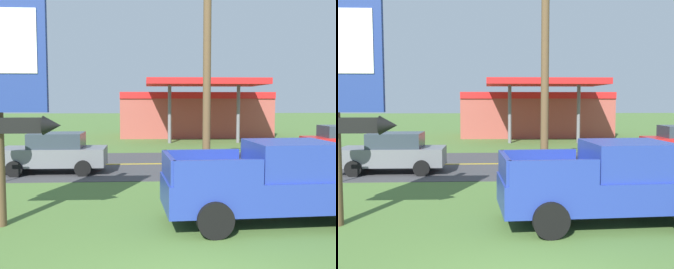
{
  "view_description": "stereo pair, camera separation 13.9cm",
  "coord_description": "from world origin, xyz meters",
  "views": [
    {
      "loc": [
        -0.78,
        -5.46,
        2.93
      ],
      "look_at": [
        0.0,
        8.0,
        1.8
      ],
      "focal_mm": 43.11,
      "sensor_mm": 36.0,
      "label": 1
    },
    {
      "loc": [
        -0.64,
        -5.47,
        2.93
      ],
      "look_at": [
        0.0,
        8.0,
        1.8
      ],
      "focal_mm": 43.11,
      "sensor_mm": 36.0,
      "label": 2
    }
  ],
  "objects": [
    {
      "name": "road_centre_line",
      "position": [
        0.0,
        13.0,
        0.02
      ],
      "size": [
        126.0,
        0.2,
        0.01
      ],
      "primitive_type": "cube",
      "color": "gold",
      "rests_on": "road_asphalt"
    },
    {
      "name": "car_grey_mid_lane",
      "position": [
        -4.44,
        11.0,
        0.83
      ],
      "size": [
        4.2,
        2.0,
        1.64
      ],
      "color": "slate",
      "rests_on": "ground"
    },
    {
      "name": "gas_station",
      "position": [
        3.34,
        27.97,
        1.94
      ],
      "size": [
        12.0,
        11.5,
        4.4
      ],
      "color": "#A84C42",
      "rests_on": "ground"
    },
    {
      "name": "road_asphalt",
      "position": [
        0.0,
        13.0,
        0.01
      ],
      "size": [
        140.0,
        8.0,
        0.02
      ],
      "primitive_type": "cube",
      "color": "#3D3D3F",
      "rests_on": "ground"
    },
    {
      "name": "pickup_blue_parked_on_lawn",
      "position": [
        2.32,
        3.93,
        0.96
      ],
      "size": [
        5.31,
        2.47,
        1.96
      ],
      "color": "#233893",
      "rests_on": "ground"
    },
    {
      "name": "utility_pole",
      "position": [
        1.27,
        7.76,
        5.28
      ],
      "size": [
        2.12,
        0.26,
        9.88
      ],
      "color": "brown",
      "rests_on": "ground"
    }
  ]
}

